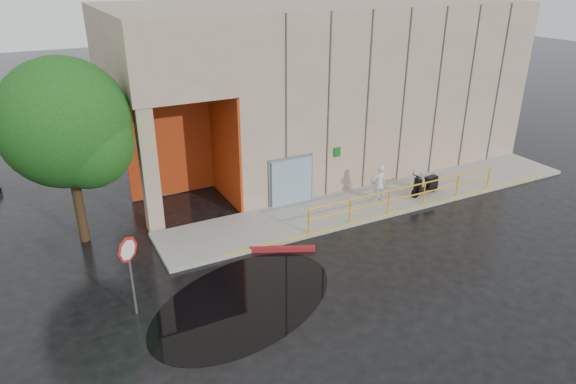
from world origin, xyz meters
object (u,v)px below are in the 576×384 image
scooter (426,179)px  tree_near (70,128)px  red_curb (282,249)px  stop_sign (129,259)px  person (379,183)px

scooter → tree_near: (-14.03, 2.77, 3.56)m
red_curb → tree_near: bearing=146.5°
stop_sign → tree_near: tree_near is taller
red_curb → tree_near: (-6.17, 4.08, 4.35)m
stop_sign → red_curb: size_ratio=1.09×
stop_sign → tree_near: 5.97m
red_curb → tree_near: tree_near is taller
stop_sign → scooter: bearing=-6.0°
scooter → tree_near: tree_near is taller
person → scooter: (2.27, -0.42, -0.09)m
tree_near → scooter: bearing=-11.2°
person → tree_near: bearing=-8.2°
person → stop_sign: stop_sign is taller
person → scooter: 2.31m
red_curb → tree_near: 8.58m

